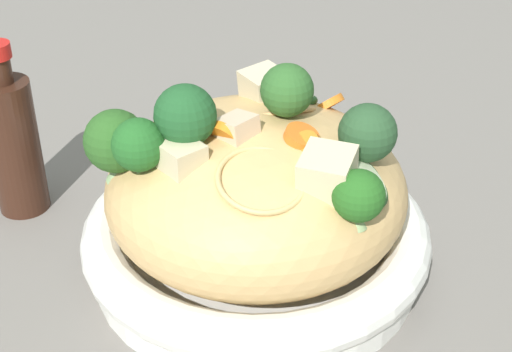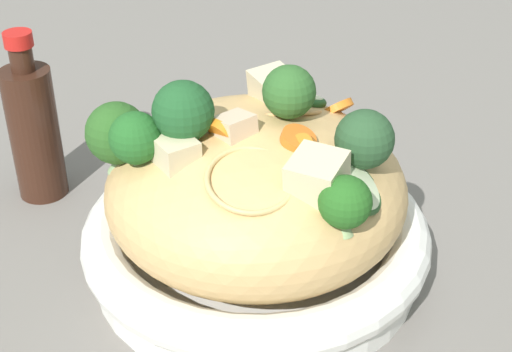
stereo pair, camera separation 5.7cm
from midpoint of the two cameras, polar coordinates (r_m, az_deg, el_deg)
The scene contains 8 objects.
ground_plane at distance 0.62m, azimuth 2.65°, elevation -6.88°, with size 3.00×3.00×0.00m, color slate.
serving_bowl at distance 0.60m, azimuth 2.71°, elevation -4.91°, with size 0.27×0.27×0.05m.
noodle_heap at distance 0.57m, azimuth 2.84°, elevation -1.03°, with size 0.23×0.23×0.12m.
broccoli_florets at distance 0.53m, azimuth 0.62°, elevation 3.21°, with size 0.13×0.23×0.08m.
carrot_coins at distance 0.56m, azimuth 3.90°, elevation 3.84°, with size 0.12×0.15×0.04m.
zucchini_slices at distance 0.56m, azimuth 8.19°, elevation 2.82°, with size 0.14×0.11×0.04m.
chicken_chunks at distance 0.54m, azimuth 4.10°, elevation 2.92°, with size 0.15×0.14×0.04m.
soy_sauce_bottle at distance 0.69m, azimuth -14.08°, elevation 3.37°, with size 0.04×0.04×0.16m.
Camera 2 is at (0.45, 0.16, 0.39)m, focal length 53.43 mm.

